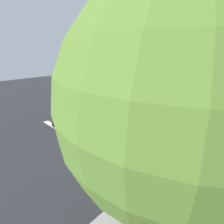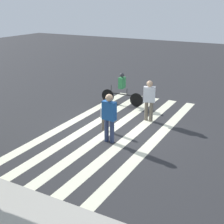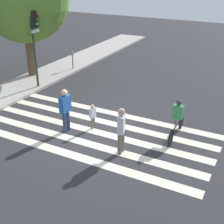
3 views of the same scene
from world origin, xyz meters
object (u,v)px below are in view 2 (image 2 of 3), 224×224
(pedestrian_adult_yellow_jacket, at_px, (109,115))
(pedestrian_adult_tall_backpack, at_px, (149,98))
(pedestrian_adult_blue_shirt, at_px, (104,116))
(cyclist_far_lane, at_px, (122,88))

(pedestrian_adult_yellow_jacket, relative_size, pedestrian_adult_tall_backpack, 1.03)
(pedestrian_adult_yellow_jacket, height_order, pedestrian_adult_tall_backpack, pedestrian_adult_yellow_jacket)
(pedestrian_adult_blue_shirt, distance_m, pedestrian_adult_tall_backpack, 2.25)
(pedestrian_adult_yellow_jacket, relative_size, cyclist_far_lane, 0.81)
(pedestrian_adult_blue_shirt, relative_size, cyclist_far_lane, 0.48)
(pedestrian_adult_blue_shirt, distance_m, cyclist_far_lane, 3.49)
(pedestrian_adult_blue_shirt, xyz_separation_m, pedestrian_adult_tall_backpack, (-1.15, -1.89, 0.40))
(pedestrian_adult_blue_shirt, bearing_deg, cyclist_far_lane, -68.14)
(pedestrian_adult_blue_shirt, bearing_deg, pedestrian_adult_yellow_jacket, 135.93)
(pedestrian_adult_blue_shirt, xyz_separation_m, cyclist_far_lane, (0.92, -3.36, 0.25))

